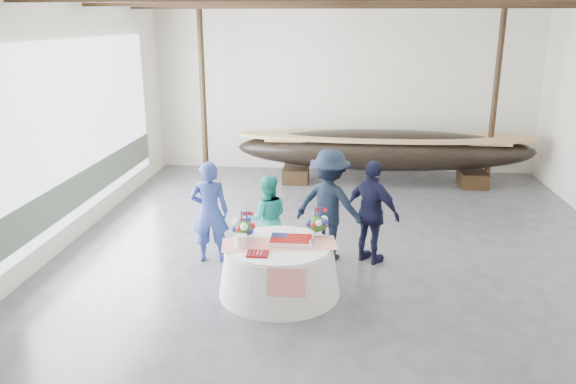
{
  "coord_description": "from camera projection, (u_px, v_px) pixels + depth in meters",
  "views": [
    {
      "loc": [
        -0.15,
        -8.99,
        3.92
      ],
      "look_at": [
        -0.97,
        0.0,
        1.15
      ],
      "focal_mm": 35.0,
      "sensor_mm": 36.0,
      "label": 1
    }
  ],
  "objects": [
    {
      "name": "guest_man_right",
      "position": [
        372.0,
        213.0,
        9.27
      ],
      "size": [
        1.08,
        0.96,
        1.75
      ],
      "primitive_type": "imported",
      "rotation": [
        0.0,
        0.0,
        2.5
      ],
      "color": "black",
      "rests_on": "ground"
    },
    {
      "name": "guest_woman_teal",
      "position": [
        267.0,
        218.0,
        9.42
      ],
      "size": [
        0.8,
        0.67,
        1.48
      ],
      "primitive_type": "imported",
      "rotation": [
        0.0,
        0.0,
        3.3
      ],
      "color": "teal",
      "rests_on": "ground"
    },
    {
      "name": "floor",
      "position": [
        344.0,
        257.0,
        9.7
      ],
      "size": [
        10.0,
        12.0,
        0.01
      ],
      "primitive_type": "cube",
      "color": "#3D3D42",
      "rests_on": "ground"
    },
    {
      "name": "wall_back",
      "position": [
        345.0,
        86.0,
        14.75
      ],
      "size": [
        10.0,
        0.02,
        4.5
      ],
      "primitive_type": "cube",
      "color": "silver",
      "rests_on": "ground"
    },
    {
      "name": "banquet_table",
      "position": [
        279.0,
        268.0,
        8.34
      ],
      "size": [
        1.81,
        1.81,
        0.78
      ],
      "color": "silver",
      "rests_on": "ground"
    },
    {
      "name": "longboat_display",
      "position": [
        384.0,
        150.0,
        13.79
      ],
      "size": [
        7.27,
        1.45,
        1.36
      ],
      "color": "black",
      "rests_on": "ground"
    },
    {
      "name": "tabletop_items",
      "position": [
        278.0,
        231.0,
        8.32
      ],
      "size": [
        1.74,
        1.04,
        0.4
      ],
      "color": "red",
      "rests_on": "banquet_table"
    },
    {
      "name": "open_bay",
      "position": [
        82.0,
        136.0,
        10.54
      ],
      "size": [
        0.03,
        7.0,
        3.2
      ],
      "color": "silver",
      "rests_on": "ground"
    },
    {
      "name": "wall_left",
      "position": [
        51.0,
        123.0,
        9.47
      ],
      "size": [
        0.02,
        12.0,
        4.5
      ],
      "primitive_type": "cube",
      "color": "silver",
      "rests_on": "ground"
    },
    {
      "name": "wall_front",
      "position": [
        359.0,
        315.0,
        3.33
      ],
      "size": [
        10.0,
        0.02,
        4.5
      ],
      "primitive_type": "cube",
      "color": "silver",
      "rests_on": "ground"
    },
    {
      "name": "guest_woman_blue",
      "position": [
        210.0,
        212.0,
        9.33
      ],
      "size": [
        0.68,
        0.5,
        1.73
      ],
      "primitive_type": "imported",
      "rotation": [
        0.0,
        0.0,
        3.28
      ],
      "color": "navy",
      "rests_on": "ground"
    },
    {
      "name": "guest_man_left",
      "position": [
        329.0,
        205.0,
        9.42
      ],
      "size": [
        1.4,
        1.09,
        1.9
      ],
      "primitive_type": "imported",
      "rotation": [
        0.0,
        0.0,
        2.78
      ],
      "color": "black",
      "rests_on": "ground"
    },
    {
      "name": "pavilion_structure",
      "position": [
        351.0,
        15.0,
        9.29
      ],
      "size": [
        9.8,
        11.76,
        4.5
      ],
      "color": "black",
      "rests_on": "ground"
    }
  ]
}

